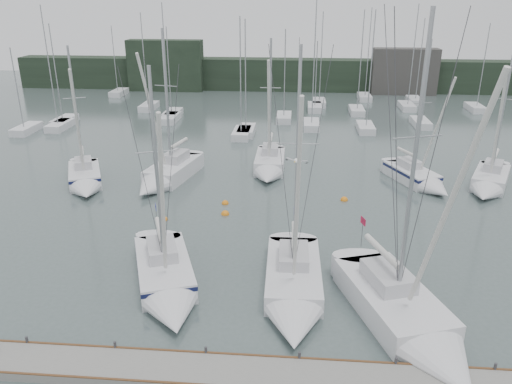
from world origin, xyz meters
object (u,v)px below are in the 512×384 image
(sailboat_mid_a, at_px, (85,180))
(buoy_a, at_px, (225,214))
(sailboat_near_center, at_px, (294,295))
(sailboat_mid_c, at_px, (269,167))
(sailboat_mid_b, at_px, (165,177))
(buoy_c, at_px, (165,220))
(buoy_d, at_px, (225,204))
(sailboat_near_left, at_px, (167,284))
(sailboat_mid_d, at_px, (421,180))
(sailboat_near_right, at_px, (414,327))
(sailboat_mid_e, at_px, (489,184))
(buoy_b, at_px, (344,200))

(sailboat_mid_a, bearing_deg, buoy_a, -43.90)
(sailboat_near_center, distance_m, sailboat_mid_c, 20.00)
(sailboat_mid_b, bearing_deg, buoy_c, -62.85)
(buoy_a, height_order, buoy_d, buoy_a)
(sailboat_near_left, distance_m, buoy_c, 9.49)
(sailboat_mid_c, distance_m, sailboat_mid_d, 12.79)
(sailboat_mid_c, bearing_deg, sailboat_mid_a, -162.85)
(sailboat_near_center, height_order, sailboat_mid_c, sailboat_near_center)
(sailboat_near_left, xyz_separation_m, buoy_c, (-2.53, 9.13, -0.57))
(sailboat_mid_b, bearing_deg, buoy_a, -31.65)
(sailboat_mid_d, bearing_deg, sailboat_near_right, -126.71)
(sailboat_mid_c, xyz_separation_m, sailboat_mid_e, (17.84, -2.57, -0.04))
(sailboat_near_left, xyz_separation_m, buoy_a, (1.57, 10.40, -0.57))
(sailboat_near_right, distance_m, buoy_d, 18.51)
(sailboat_near_center, height_order, buoy_d, sailboat_near_center)
(sailboat_mid_c, bearing_deg, sailboat_mid_d, -9.18)
(sailboat_near_center, distance_m, sailboat_mid_b, 19.86)
(sailboat_near_center, relative_size, buoy_d, 25.72)
(sailboat_mid_d, bearing_deg, sailboat_mid_e, -30.05)
(sailboat_mid_e, xyz_separation_m, buoy_c, (-24.54, -7.76, -0.56))
(sailboat_mid_c, height_order, buoy_b, sailboat_mid_c)
(sailboat_mid_a, relative_size, sailboat_mid_d, 1.07)
(sailboat_near_center, bearing_deg, buoy_d, 111.54)
(buoy_d, bearing_deg, sailboat_mid_d, 18.27)
(sailboat_mid_c, xyz_separation_m, buoy_d, (-2.89, -7.11, -0.61))
(sailboat_mid_d, bearing_deg, sailboat_near_left, -157.51)
(sailboat_near_right, height_order, buoy_d, sailboat_near_right)
(sailboat_near_center, height_order, buoy_c, sailboat_near_center)
(sailboat_near_center, relative_size, buoy_c, 31.56)
(sailboat_mid_a, height_order, sailboat_mid_b, sailboat_mid_b)
(sailboat_near_right, relative_size, buoy_d, 29.05)
(sailboat_near_right, height_order, buoy_c, sailboat_near_right)
(sailboat_mid_d, xyz_separation_m, buoy_c, (-19.34, -8.35, -0.55))
(sailboat_mid_a, height_order, buoy_c, sailboat_mid_a)
(sailboat_mid_d, xyz_separation_m, buoy_b, (-6.50, -3.67, -0.55))
(sailboat_mid_a, xyz_separation_m, buoy_c, (8.08, -5.71, -0.59))
(sailboat_near_left, xyz_separation_m, sailboat_near_center, (6.63, -0.38, -0.07))
(sailboat_near_left, bearing_deg, sailboat_near_right, -32.53)
(sailboat_near_center, relative_size, sailboat_mid_b, 1.04)
(sailboat_mid_b, height_order, buoy_c, sailboat_mid_b)
(sailboat_mid_b, xyz_separation_m, buoy_b, (14.64, -2.37, -0.63))
(sailboat_near_center, relative_size, buoy_b, 24.10)
(sailboat_mid_a, bearing_deg, sailboat_near_center, -65.27)
(sailboat_mid_d, bearing_deg, buoy_b, -174.16)
(sailboat_near_center, xyz_separation_m, buoy_d, (-5.35, 12.73, -0.50))
(sailboat_mid_c, height_order, sailboat_mid_d, sailboat_mid_c)
(sailboat_mid_c, relative_size, sailboat_mid_d, 1.09)
(sailboat_near_left, distance_m, buoy_a, 10.53)
(sailboat_near_right, distance_m, buoy_b, 16.55)
(buoy_b, xyz_separation_m, buoy_d, (-9.03, -1.45, 0.00))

